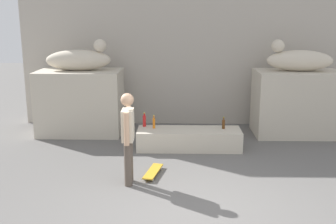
{
  "coord_description": "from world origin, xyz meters",
  "views": [
    {
      "loc": [
        -0.28,
        -5.65,
        2.98
      ],
      "look_at": [
        -0.46,
        2.16,
        1.1
      ],
      "focal_mm": 43.09,
      "sensor_mm": 36.0,
      "label": 1
    }
  ],
  "objects": [
    {
      "name": "ledge_block",
      "position": [
        0.0,
        3.16,
        0.23
      ],
      "size": [
        2.35,
        0.74,
        0.45
      ],
      "primitive_type": "cube",
      "color": "beige",
      "rests_on": "ground_plane"
    },
    {
      "name": "skater",
      "position": [
        -1.14,
        1.16,
        0.92
      ],
      "size": [
        0.23,
        0.54,
        1.67
      ],
      "rotation": [
        0.0,
        0.0,
        4.73
      ],
      "color": "brown",
      "rests_on": "ground_plane"
    },
    {
      "name": "bottle_brown",
      "position": [
        0.79,
        3.25,
        0.56
      ],
      "size": [
        0.07,
        0.07,
        0.28
      ],
      "color": "#593314",
      "rests_on": "ledge_block"
    },
    {
      "name": "skateboard",
      "position": [
        -0.73,
        1.58,
        0.06
      ],
      "size": [
        0.36,
        0.82,
        0.08
      ],
      "rotation": [
        0.0,
        0.0,
        4.5
      ],
      "color": "gold",
      "rests_on": "ground_plane"
    },
    {
      "name": "statue_reclining_left",
      "position": [
        -2.71,
        4.39,
        1.91
      ],
      "size": [
        1.64,
        0.7,
        0.78
      ],
      "rotation": [
        0.0,
        0.0,
        0.09
      ],
      "color": "beige",
      "rests_on": "pedestal_left"
    },
    {
      "name": "statue_reclining_right",
      "position": [
        2.71,
        4.39,
        1.91
      ],
      "size": [
        1.63,
        0.66,
        0.78
      ],
      "rotation": [
        0.0,
        0.0,
        3.08
      ],
      "color": "beige",
      "rests_on": "pedestal_right"
    },
    {
      "name": "ground_plane",
      "position": [
        0.0,
        0.0,
        0.0
      ],
      "size": [
        40.0,
        40.0,
        0.0
      ],
      "primitive_type": "plane",
      "color": "#605E5B"
    },
    {
      "name": "bottle_orange",
      "position": [
        -0.8,
        3.25,
        0.58
      ],
      "size": [
        0.06,
        0.06,
        0.31
      ],
      "color": "orange",
      "rests_on": "ledge_block"
    },
    {
      "name": "bottle_red",
      "position": [
        -1.04,
        3.4,
        0.59
      ],
      "size": [
        0.08,
        0.08,
        0.33
      ],
      "color": "red",
      "rests_on": "ledge_block"
    },
    {
      "name": "facade_wall",
      "position": [
        0.0,
        5.64,
        2.66
      ],
      "size": [
        9.04,
        0.6,
        5.32
      ],
      "primitive_type": "cube",
      "color": "#B6AD9F",
      "rests_on": "ground_plane"
    },
    {
      "name": "pedestal_left",
      "position": [
        -2.75,
        4.38,
        0.81
      ],
      "size": [
        2.09,
        1.23,
        1.63
      ],
      "primitive_type": "cube",
      "color": "beige",
      "rests_on": "ground_plane"
    },
    {
      "name": "pedestal_right",
      "position": [
        2.75,
        4.38,
        0.81
      ],
      "size": [
        2.09,
        1.23,
        1.63
      ],
      "primitive_type": "cube",
      "color": "beige",
      "rests_on": "ground_plane"
    }
  ]
}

